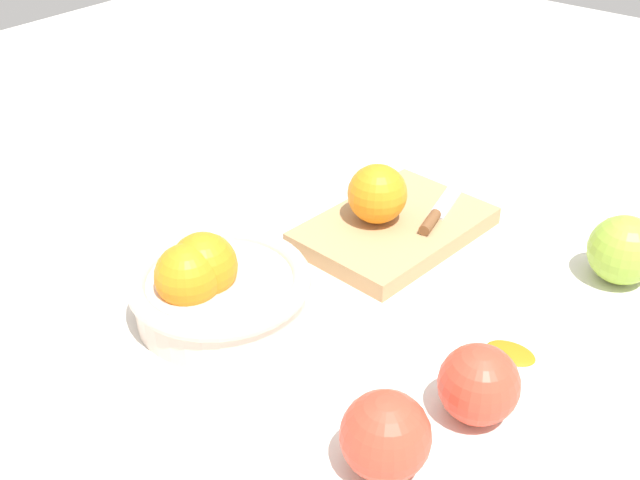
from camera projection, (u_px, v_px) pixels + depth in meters
The scene contains 9 objects.
ground_plane at pixel (399, 290), 0.89m from camera, with size 2.40×2.40×0.00m, color silver.
bowl at pixel (215, 287), 0.83m from camera, with size 0.20×0.20×0.10m.
cutting_board at pixel (395, 228), 0.98m from camera, with size 0.24×0.16×0.02m, color tan.
orange_on_board at pixel (377, 194), 0.96m from camera, with size 0.07×0.07×0.07m, color orange.
knife at pixel (438, 212), 0.98m from camera, with size 0.15×0.05×0.01m.
apple_front_left at pixel (479, 384), 0.71m from camera, with size 0.08×0.08×0.08m, color #D6422D.
apple_front_left_2 at pixel (385, 436), 0.65m from camera, with size 0.08×0.08×0.08m, color #D6422D.
apple_front_right at pixel (623, 250), 0.89m from camera, with size 0.08×0.08×0.08m, color #8EB738.
citrus_peel at pixel (511, 350), 0.80m from camera, with size 0.05×0.04×0.01m, color orange.
Camera 1 is at (-0.62, -0.38, 0.53)m, focal length 43.91 mm.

